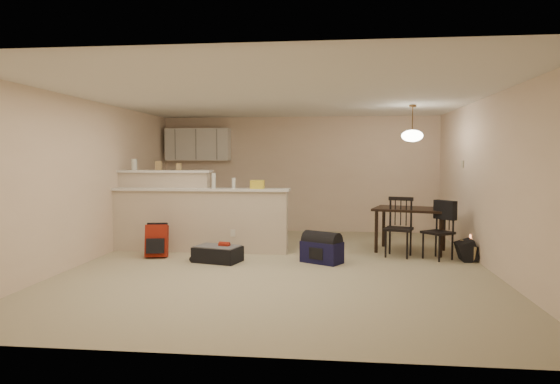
# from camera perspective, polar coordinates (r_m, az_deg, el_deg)

# --- Properties ---
(room) EXTENTS (7.00, 7.02, 2.50)m
(room) POSITION_cam_1_polar(r_m,az_deg,el_deg) (7.43, 0.17, 1.17)
(room) COLOR #B8AF8E
(room) RESTS_ON ground
(breakfast_bar) EXTENTS (3.08, 0.58, 1.39)m
(breakfast_bar) POSITION_cam_1_polar(r_m,az_deg,el_deg) (8.80, -10.60, -2.66)
(breakfast_bar) COLOR beige
(breakfast_bar) RESTS_ON ground
(upper_cabinets) EXTENTS (1.40, 0.34, 0.70)m
(upper_cabinets) POSITION_cam_1_polar(r_m,az_deg,el_deg) (11.11, -9.35, 5.38)
(upper_cabinets) COLOR white
(upper_cabinets) RESTS_ON room
(kitchen_counter) EXTENTS (1.80, 0.60, 0.90)m
(kitchen_counter) POSITION_cam_1_polar(r_m,az_deg,el_deg) (10.99, -8.44, -2.16)
(kitchen_counter) COLOR white
(kitchen_counter) RESTS_ON ground
(thermostat) EXTENTS (0.02, 0.12, 0.12)m
(thermostat) POSITION_cam_1_polar(r_m,az_deg,el_deg) (9.19, 20.14, 3.01)
(thermostat) COLOR beige
(thermostat) RESTS_ON room
(jar) EXTENTS (0.10, 0.10, 0.20)m
(jar) POSITION_cam_1_polar(r_m,az_deg,el_deg) (9.21, -16.32, 3.04)
(jar) COLOR silver
(jar) RESTS_ON breakfast_bar
(cereal_box) EXTENTS (0.10, 0.07, 0.16)m
(cereal_box) POSITION_cam_1_polar(r_m,az_deg,el_deg) (9.04, -13.70, 2.94)
(cereal_box) COLOR #A68856
(cereal_box) RESTS_ON breakfast_bar
(small_box) EXTENTS (0.08, 0.06, 0.12)m
(small_box) POSITION_cam_1_polar(r_m,az_deg,el_deg) (8.93, -11.48, 2.83)
(small_box) COLOR #A68856
(small_box) RESTS_ON breakfast_bar
(bottle_a) EXTENTS (0.07, 0.07, 0.26)m
(bottle_a) POSITION_cam_1_polar(r_m,az_deg,el_deg) (8.54, -7.59, 1.29)
(bottle_a) COLOR silver
(bottle_a) RESTS_ON breakfast_bar
(bottle_b) EXTENTS (0.06, 0.06, 0.18)m
(bottle_b) POSITION_cam_1_polar(r_m,az_deg,el_deg) (8.46, -5.32, 1.01)
(bottle_b) COLOR silver
(bottle_b) RESTS_ON breakfast_bar
(bag_lump) EXTENTS (0.22, 0.18, 0.14)m
(bag_lump) POSITION_cam_1_polar(r_m,az_deg,el_deg) (8.39, -2.61, 0.86)
(bag_lump) COLOR #A68856
(bag_lump) RESTS_ON breakfast_bar
(dining_table) EXTENTS (1.38, 1.11, 0.75)m
(dining_table) POSITION_cam_1_polar(r_m,az_deg,el_deg) (8.81, 14.72, -2.37)
(dining_table) COLOR black
(dining_table) RESTS_ON ground
(pendant_lamp) EXTENTS (0.36, 0.36, 0.62)m
(pendant_lamp) POSITION_cam_1_polar(r_m,az_deg,el_deg) (8.77, 14.87, 6.29)
(pendant_lamp) COLOR brown
(pendant_lamp) RESTS_ON room
(dining_chair_near) EXTENTS (0.52, 0.51, 0.96)m
(dining_chair_near) POSITION_cam_1_polar(r_m,az_deg,el_deg) (8.34, 13.39, -3.94)
(dining_chair_near) COLOR black
(dining_chair_near) RESTS_ON ground
(dining_chair_far) EXTENTS (0.55, 0.55, 0.91)m
(dining_chair_far) POSITION_cam_1_polar(r_m,az_deg,el_deg) (8.30, 17.60, -4.24)
(dining_chair_far) COLOR black
(dining_chair_far) RESTS_ON ground
(suitcase) EXTENTS (0.78, 0.61, 0.23)m
(suitcase) POSITION_cam_1_polar(r_m,az_deg,el_deg) (7.84, -7.14, -7.07)
(suitcase) COLOR black
(suitcase) RESTS_ON ground
(red_backpack) EXTENTS (0.38, 0.28, 0.52)m
(red_backpack) POSITION_cam_1_polar(r_m,az_deg,el_deg) (8.36, -13.90, -5.47)
(red_backpack) COLOR maroon
(red_backpack) RESTS_ON ground
(navy_duffel) EXTENTS (0.69, 0.59, 0.33)m
(navy_duffel) POSITION_cam_1_polar(r_m,az_deg,el_deg) (7.73, 4.80, -6.85)
(navy_duffel) COLOR #121137
(navy_duffel) RESTS_ON ground
(black_daypack) EXTENTS (0.25, 0.35, 0.31)m
(black_daypack) POSITION_cam_1_polar(r_m,az_deg,el_deg) (8.37, 20.56, -6.31)
(black_daypack) COLOR black
(black_daypack) RESTS_ON ground
(cardboard_sheet) EXTENTS (0.17, 0.35, 0.29)m
(cardboard_sheet) POSITION_cam_1_polar(r_m,az_deg,el_deg) (8.35, 20.59, -6.42)
(cardboard_sheet) COLOR #A68856
(cardboard_sheet) RESTS_ON ground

